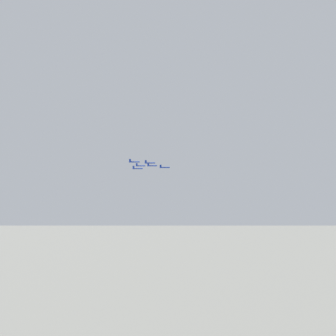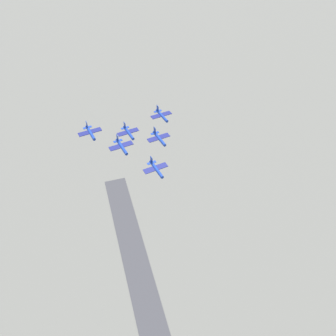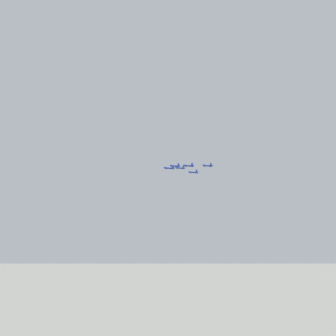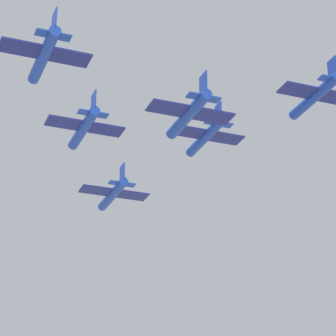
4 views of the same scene
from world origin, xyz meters
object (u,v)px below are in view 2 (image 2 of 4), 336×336
Objects in this scene: jet_0 at (156,168)px; jet_3 at (161,115)px; jet_2 at (121,146)px; jet_4 at (128,132)px; jet_1 at (159,138)px; jet_5 at (90,132)px.

jet_0 is 1.00× the size of jet_3.
jet_4 is (-6.53, -10.78, -3.93)m from jet_2.
jet_1 reaches higher than jet_4.
jet_1 is 22.10m from jet_5.
jet_5 is at bearing 0.00° from jet_4.
jet_0 is at bearing 120.47° from jet_5.
jet_1 is 12.87m from jet_4.
jet_5 is (6.24, -10.94, 0.38)m from jet_2.
jet_3 reaches higher than jet_1.
jet_0 is at bearing 90.00° from jet_4.
jet_3 is at bearing -180.00° from jet_5.
jet_3 is at bearing -150.46° from jet_2.
jet_5 is (19.02, -11.11, 1.69)m from jet_1.
jet_1 is (-6.53, -10.78, 1.85)m from jet_0.
jet_3 is 1.00× the size of jet_5.
jet_2 is 13.20m from jet_4.
jet_5 is at bearing -29.54° from jet_1.
jet_5 reaches higher than jet_0.
jet_1 is 1.00× the size of jet_5.
jet_4 is (6.24, -10.94, -2.62)m from jet_1.
jet_4 is at bearing -90.00° from jet_0.
jet_5 is at bearing 0.00° from jet_3.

